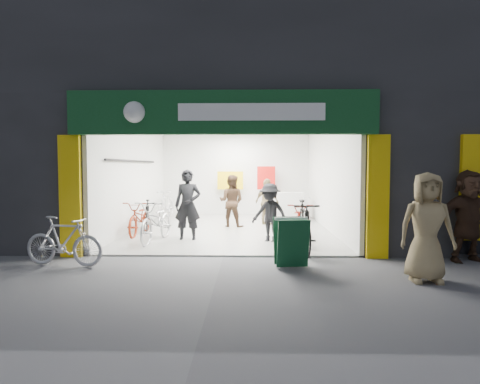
{
  "coord_description": "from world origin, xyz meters",
  "views": [
    {
      "loc": [
        0.58,
        -9.04,
        1.93
      ],
      "look_at": [
        0.33,
        1.5,
        1.31
      ],
      "focal_mm": 32.0,
      "sensor_mm": 36.0,
      "label": 1
    }
  ],
  "objects_px": {
    "bike_left_front": "(157,222)",
    "bike_right_front": "(304,226)",
    "pedestrian_near": "(427,227)",
    "sandwich_board": "(291,241)",
    "parked_bike": "(64,241)"
  },
  "relations": [
    {
      "from": "bike_left_front",
      "to": "parked_bike",
      "type": "xyz_separation_m",
      "value": [
        -1.24,
        -2.63,
        -0.05
      ]
    },
    {
      "from": "bike_left_front",
      "to": "parked_bike",
      "type": "bearing_deg",
      "value": -107.13
    },
    {
      "from": "pedestrian_near",
      "to": "sandwich_board",
      "type": "bearing_deg",
      "value": 159.12
    },
    {
      "from": "sandwich_board",
      "to": "pedestrian_near",
      "type": "bearing_deg",
      "value": -31.37
    },
    {
      "from": "pedestrian_near",
      "to": "sandwich_board",
      "type": "distance_m",
      "value": 2.41
    },
    {
      "from": "bike_left_front",
      "to": "bike_right_front",
      "type": "relative_size",
      "value": 1.04
    },
    {
      "from": "bike_left_front",
      "to": "sandwich_board",
      "type": "distance_m",
      "value": 4.11
    },
    {
      "from": "bike_left_front",
      "to": "sandwich_board",
      "type": "xyz_separation_m",
      "value": [
        3.16,
        -2.63,
        -0.02
      ]
    },
    {
      "from": "parked_bike",
      "to": "pedestrian_near",
      "type": "relative_size",
      "value": 0.88
    },
    {
      "from": "bike_left_front",
      "to": "sandwich_board",
      "type": "relative_size",
      "value": 2.18
    },
    {
      "from": "bike_left_front",
      "to": "pedestrian_near",
      "type": "bearing_deg",
      "value": -25.86
    },
    {
      "from": "bike_right_front",
      "to": "sandwich_board",
      "type": "relative_size",
      "value": 2.09
    },
    {
      "from": "bike_right_front",
      "to": "parked_bike",
      "type": "relative_size",
      "value": 1.2
    },
    {
      "from": "pedestrian_near",
      "to": "bike_left_front",
      "type": "bearing_deg",
      "value": 149.11
    },
    {
      "from": "parked_bike",
      "to": "sandwich_board",
      "type": "xyz_separation_m",
      "value": [
        4.4,
        0.0,
        0.03
      ]
    }
  ]
}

